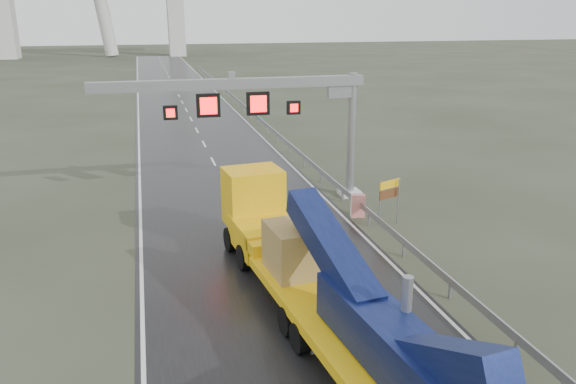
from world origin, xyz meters
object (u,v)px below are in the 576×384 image
object	(u,v)px
exit_sign_pair	(390,193)
striped_barrier	(358,206)
sign_gantry	(271,105)
heavy_haul_truck	(312,271)

from	to	relation	value
exit_sign_pair	striped_barrier	distance (m)	2.12
exit_sign_pair	striped_barrier	size ratio (longest dim) A/B	1.96
sign_gantry	exit_sign_pair	world-z (taller)	sign_gantry
heavy_haul_truck	striped_barrier	bearing A→B (deg)	53.42
sign_gantry	striped_barrier	bearing A→B (deg)	-42.88
exit_sign_pair	striped_barrier	xyz separation A→B (m)	(-1.10, 1.46, -1.07)
sign_gantry	heavy_haul_truck	xyz separation A→B (m)	(-1.45, -12.84, -3.88)
exit_sign_pair	sign_gantry	bearing A→B (deg)	112.34
exit_sign_pair	striped_barrier	bearing A→B (deg)	104.83
striped_barrier	exit_sign_pair	bearing A→B (deg)	-42.71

